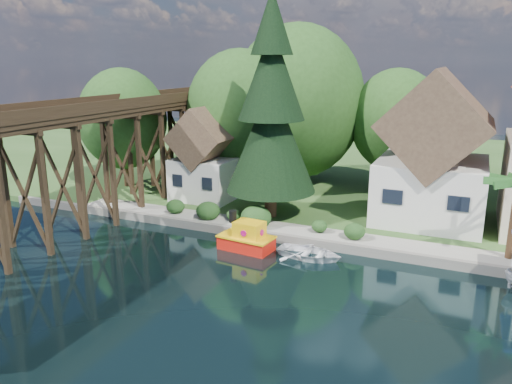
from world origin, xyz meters
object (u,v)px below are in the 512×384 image
at_px(trestle_bridge, 81,156).
at_px(conifer, 271,112).
at_px(shed, 207,160).
at_px(boat_white_a, 310,251).
at_px(tugboat, 247,238).
at_px(house_left, 433,158).

distance_m(trestle_bridge, conifer, 14.03).
relative_size(shed, conifer, 0.48).
bearing_deg(boat_white_a, trestle_bridge, 97.18).
xyz_separation_m(shed, tugboat, (7.74, -8.61, -3.06)).
bearing_deg(trestle_bridge, boat_white_a, 3.50).
bearing_deg(tugboat, trestle_bridge, -176.76).
relative_size(house_left, boat_white_a, 2.66).
bearing_deg(tugboat, conifer, 97.49).
relative_size(tugboat, boat_white_a, 0.90).
distance_m(conifer, tugboat, 9.70).
distance_m(house_left, conifer, 12.24).
bearing_deg(shed, conifer, -20.97).
bearing_deg(trestle_bridge, house_left, 25.21).
xyz_separation_m(trestle_bridge, house_left, (23.00, 10.83, -0.21)).
bearing_deg(house_left, conifer, -159.31).
height_order(shed, boat_white_a, shed).
height_order(conifer, boat_white_a, conifer).
bearing_deg(trestle_bridge, tugboat, 3.24).
xyz_separation_m(house_left, shed, (-18.00, -1.50, -1.31)).
height_order(conifer, tugboat, conifer).
distance_m(conifer, boat_white_a, 10.94).
height_order(trestle_bridge, conifer, conifer).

